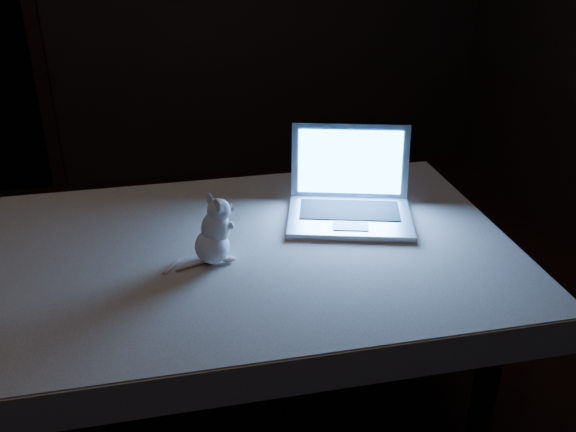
{
  "coord_description": "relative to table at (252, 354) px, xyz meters",
  "views": [
    {
      "loc": [
        0.09,
        -1.65,
        1.75
      ],
      "look_at": [
        0.44,
        0.06,
        0.87
      ],
      "focal_mm": 40.0,
      "sensor_mm": 36.0,
      "label": 1
    }
  ],
  "objects": [
    {
      "name": "table",
      "position": [
        0.0,
        0.0,
        0.0
      ],
      "size": [
        1.49,
        0.96,
        0.79
      ],
      "primitive_type": null,
      "rotation": [
        0.0,
        0.0,
        0.01
      ],
      "color": "black",
      "rests_on": "floor"
    },
    {
      "name": "laptop",
      "position": [
        0.35,
        0.1,
        0.54
      ],
      "size": [
        0.47,
        0.44,
        0.27
      ],
      "primitive_type": null,
      "rotation": [
        0.0,
        0.0,
        -0.26
      ],
      "color": "silver",
      "rests_on": "tablecloth"
    },
    {
      "name": "plush_mouse",
      "position": [
        -0.11,
        -0.06,
        0.51
      ],
      "size": [
        0.17,
        0.17,
        0.2
      ],
      "primitive_type": null,
      "rotation": [
        0.0,
        0.0,
        -0.14
      ],
      "color": "white",
      "rests_on": "tablecloth"
    },
    {
      "name": "tablecloth",
      "position": [
        0.04,
        0.02,
        0.35
      ],
      "size": [
        1.76,
        1.34,
        0.11
      ],
      "primitive_type": null,
      "rotation": [
        0.0,
        0.0,
        -0.19
      ],
      "color": "beige",
      "rests_on": "table"
    }
  ]
}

